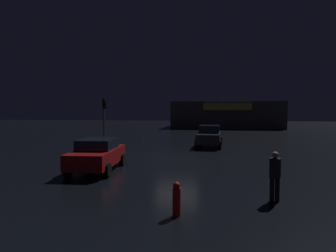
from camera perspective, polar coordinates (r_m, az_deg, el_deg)
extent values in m
plane|color=black|center=(17.17, 1.73, -6.25)|extent=(120.00, 120.00, 0.00)
cube|color=#4C4742|center=(47.80, 11.49, 2.23)|extent=(17.03, 9.63, 4.17)
cube|color=#E5D84C|center=(42.84, 11.84, 3.82)|extent=(7.00, 0.24, 1.03)
cylinder|color=#595B60|center=(26.61, -12.75, 1.20)|extent=(0.14, 0.14, 3.87)
cube|color=black|center=(26.46, -12.66, 4.42)|extent=(0.41, 0.41, 0.88)
sphere|color=red|center=(26.32, -12.53, 5.01)|extent=(0.20, 0.20, 0.20)
sphere|color=black|center=(26.31, -12.53, 4.43)|extent=(0.20, 0.20, 0.20)
sphere|color=black|center=(26.31, -12.52, 3.85)|extent=(0.20, 0.20, 0.20)
cube|color=black|center=(22.06, 8.29, -2.32)|extent=(1.93, 4.06, 0.72)
cube|color=black|center=(22.28, 8.36, -0.60)|extent=(1.63, 1.99, 0.57)
cylinder|color=black|center=(20.75, 10.34, -3.68)|extent=(0.27, 0.72, 0.71)
cylinder|color=black|center=(20.88, 5.73, -3.61)|extent=(0.27, 0.72, 0.71)
cylinder|color=black|center=(23.35, 10.57, -2.93)|extent=(0.27, 0.72, 0.71)
cylinder|color=black|center=(23.46, 6.47, -2.87)|extent=(0.27, 0.72, 0.71)
cube|color=#A51414|center=(13.71, -13.99, -5.97)|extent=(1.99, 4.08, 0.69)
cube|color=black|center=(13.74, -13.88, -3.50)|extent=(1.67, 2.07, 0.47)
cylinder|color=black|center=(12.29, -12.11, -8.64)|extent=(0.26, 0.63, 0.61)
cylinder|color=black|center=(12.88, -19.48, -8.22)|extent=(0.26, 0.63, 0.61)
cylinder|color=black|center=(14.77, -9.19, -6.62)|extent=(0.26, 0.63, 0.61)
cylinder|color=black|center=(15.26, -15.47, -6.38)|extent=(0.26, 0.63, 0.61)
cylinder|color=black|center=(9.54, 21.10, -11.81)|extent=(0.14, 0.14, 0.75)
cylinder|color=black|center=(9.50, 20.15, -11.86)|extent=(0.14, 0.14, 0.75)
cylinder|color=black|center=(9.37, 20.71, -7.87)|extent=(0.36, 0.36, 0.59)
sphere|color=tan|center=(9.30, 20.75, -5.46)|extent=(0.20, 0.20, 0.20)
cylinder|color=red|center=(7.79, 1.74, -15.02)|extent=(0.22, 0.22, 0.75)
sphere|color=red|center=(7.66, 1.74, -11.88)|extent=(0.20, 0.20, 0.20)
cylinder|color=gold|center=(27.35, -5.44, -1.68)|extent=(0.10, 0.10, 1.02)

